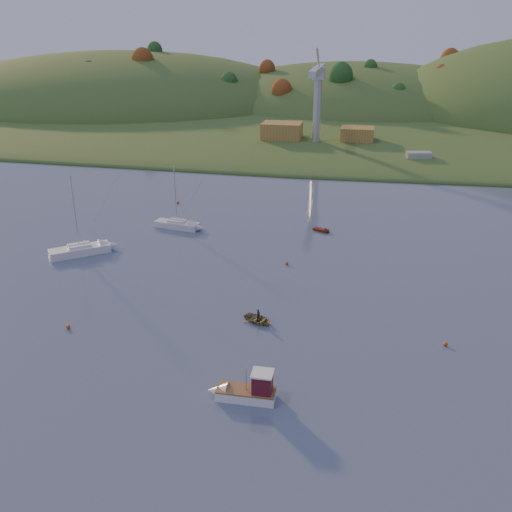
% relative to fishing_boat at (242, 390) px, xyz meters
% --- Properties ---
extents(ground, '(500.00, 500.00, 0.00)m').
position_rel_fishing_boat_xyz_m(ground, '(-5.67, -7.19, -0.94)').
color(ground, '#37435A').
rests_on(ground, ground).
extents(far_shore, '(620.00, 220.00, 1.50)m').
position_rel_fishing_boat_xyz_m(far_shore, '(-5.67, 222.81, -0.94)').
color(far_shore, '#335522').
rests_on(far_shore, ground).
extents(shore_slope, '(640.00, 150.00, 7.00)m').
position_rel_fishing_boat_xyz_m(shore_slope, '(-5.67, 157.81, -0.94)').
color(shore_slope, '#335522').
rests_on(shore_slope, ground).
extents(hill_left, '(170.00, 140.00, 44.00)m').
position_rel_fishing_boat_xyz_m(hill_left, '(-95.67, 192.81, -0.94)').
color(hill_left, '#335522').
rests_on(hill_left, ground).
extents(hill_center, '(140.00, 120.00, 36.00)m').
position_rel_fishing_boat_xyz_m(hill_center, '(4.33, 202.81, -0.94)').
color(hill_center, '#335522').
rests_on(hill_center, ground).
extents(hillside_trees, '(280.00, 50.00, 32.00)m').
position_rel_fishing_boat_xyz_m(hillside_trees, '(-5.67, 177.81, -0.94)').
color(hillside_trees, '#184319').
rests_on(hillside_trees, ground).
extents(wharf, '(42.00, 16.00, 2.40)m').
position_rel_fishing_boat_xyz_m(wharf, '(-0.67, 114.81, 0.26)').
color(wharf, slate).
rests_on(wharf, ground).
extents(shed_west, '(11.00, 8.00, 4.80)m').
position_rel_fishing_boat_xyz_m(shed_west, '(-13.67, 115.81, 3.86)').
color(shed_west, '#A46E36').
rests_on(shed_west, wharf).
extents(shed_east, '(9.00, 7.00, 4.00)m').
position_rel_fishing_boat_xyz_m(shed_east, '(7.33, 116.81, 3.46)').
color(shed_east, '#A46E36').
rests_on(shed_east, wharf).
extents(dock_crane, '(3.20, 28.00, 20.30)m').
position_rel_fishing_boat_xyz_m(dock_crane, '(-3.67, 111.20, 16.23)').
color(dock_crane, '#B7B7BC').
rests_on(dock_crane, wharf).
extents(fishing_boat, '(6.70, 2.13, 4.27)m').
position_rel_fishing_boat_xyz_m(fishing_boat, '(0.00, 0.00, 0.00)').
color(fishing_boat, white).
rests_on(fishing_boat, ground).
extents(sailboat_near, '(8.89, 7.79, 12.68)m').
position_rel_fishing_boat_xyz_m(sailboat_near, '(-32.63, 30.95, -0.14)').
color(sailboat_near, white).
rests_on(sailboat_near, ground).
extents(sailboat_far, '(8.28, 3.67, 11.10)m').
position_rel_fishing_boat_xyz_m(sailboat_far, '(-21.63, 45.61, -0.22)').
color(sailboat_far, silver).
rests_on(sailboat_far, ground).
extents(canoe, '(4.64, 4.16, 0.79)m').
position_rel_fishing_boat_xyz_m(canoe, '(-1.23, 15.05, -0.55)').
color(canoe, olive).
rests_on(canoe, ground).
extents(paddler, '(0.56, 0.65, 1.49)m').
position_rel_fishing_boat_xyz_m(paddler, '(-1.23, 15.05, -0.20)').
color(paddler, black).
rests_on(paddler, ground).
extents(red_tender, '(3.30, 2.31, 1.07)m').
position_rel_fishing_boat_xyz_m(red_tender, '(3.94, 48.52, -0.72)').
color(red_tender, '#551A0C').
rests_on(red_tender, ground).
extents(grey_dinghy, '(2.46, 2.61, 0.98)m').
position_rel_fishing_boat_xyz_m(grey_dinghy, '(-35.28, 33.16, -0.74)').
color(grey_dinghy, slate).
rests_on(grey_dinghy, ground).
extents(work_vessel, '(14.72, 7.35, 3.62)m').
position_rel_fishing_boat_xyz_m(work_vessel, '(23.02, 100.81, 0.35)').
color(work_vessel, '#505B6A').
rests_on(work_vessel, ground).
extents(buoy_0, '(0.50, 0.50, 0.50)m').
position_rel_fishing_boat_xyz_m(buoy_0, '(20.44, 13.77, -0.69)').
color(buoy_0, '#DD4A0B').
rests_on(buoy_0, ground).
extents(buoy_1, '(0.50, 0.50, 0.50)m').
position_rel_fishing_boat_xyz_m(buoy_1, '(-0.36, 33.17, -0.69)').
color(buoy_1, '#DD4A0B').
rests_on(buoy_1, ground).
extents(buoy_2, '(0.50, 0.50, 0.50)m').
position_rel_fishing_boat_xyz_m(buoy_2, '(-34.14, 34.01, -0.69)').
color(buoy_2, '#DD4A0B').
rests_on(buoy_2, ground).
extents(buoy_3, '(0.50, 0.50, 0.50)m').
position_rel_fishing_boat_xyz_m(buoy_3, '(-26.10, 59.51, -0.69)').
color(buoy_3, '#DD4A0B').
rests_on(buoy_3, ground).
extents(buoy_4, '(0.50, 0.50, 0.50)m').
position_rel_fishing_boat_xyz_m(buoy_4, '(-23.14, 9.22, -0.69)').
color(buoy_4, '#DD4A0B').
rests_on(buoy_4, ground).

